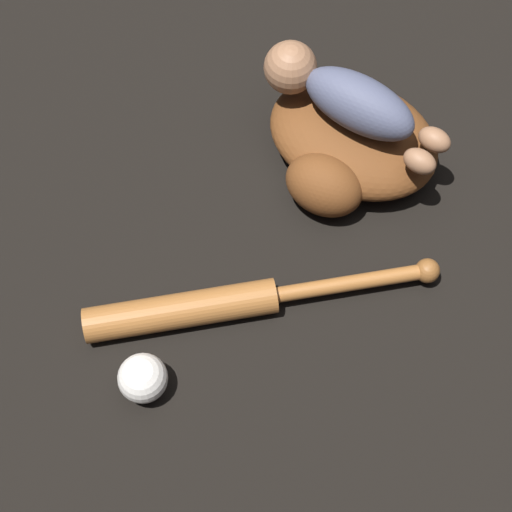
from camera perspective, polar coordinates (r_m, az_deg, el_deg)
name	(u,v)px	position (r m, az deg, el deg)	size (l,w,h in m)	color
ground_plane	(375,138)	(1.61, 7.93, 7.79)	(6.00, 6.00, 0.00)	black
baseball_glove	(348,145)	(1.53, 6.18, 7.36)	(0.31, 0.29, 0.10)	brown
baby_figure	(344,96)	(1.47, 5.88, 10.54)	(0.35, 0.12, 0.09)	#4C516B
baseball_bat	(218,305)	(1.40, -2.53, -3.25)	(0.49, 0.40, 0.06)	#9E602D
baseball	(143,378)	(1.36, -7.56, -8.08)	(0.08, 0.08, 0.08)	white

